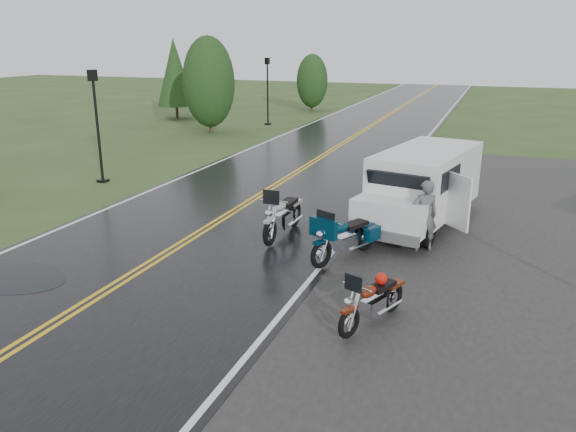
% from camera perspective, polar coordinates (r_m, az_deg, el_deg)
% --- Properties ---
extents(ground, '(120.00, 120.00, 0.00)m').
position_cam_1_polar(ground, '(13.36, -14.46, -5.24)').
color(ground, '#2D471E').
rests_on(ground, ground).
extents(road, '(8.00, 100.00, 0.04)m').
position_cam_1_polar(road, '(21.88, 0.48, 4.18)').
color(road, black).
rests_on(road, ground).
extents(motorcycle_red, '(1.36, 2.04, 1.14)m').
position_cam_1_polar(motorcycle_red, '(9.84, 6.25, -9.59)').
color(motorcycle_red, '#5E1B0A').
rests_on(motorcycle_red, ground).
extents(motorcycle_teal, '(1.68, 2.42, 1.34)m').
position_cam_1_polar(motorcycle_teal, '(12.64, 3.42, -2.75)').
color(motorcycle_teal, '#05263A').
rests_on(motorcycle_teal, ground).
extents(motorcycle_silver, '(0.91, 2.40, 1.41)m').
position_cam_1_polar(motorcycle_silver, '(14.00, -1.88, -0.56)').
color(motorcycle_silver, '#9A9BA1').
rests_on(motorcycle_silver, ground).
extents(van_white, '(3.14, 5.78, 2.15)m').
position_cam_1_polar(van_white, '(14.88, 8.05, 1.86)').
color(van_white, silver).
rests_on(van_white, ground).
extents(person_at_van, '(0.77, 0.67, 1.79)m').
position_cam_1_polar(person_at_van, '(14.13, 13.68, -0.08)').
color(person_at_van, '#4C4C51').
rests_on(person_at_van, ground).
extents(lamp_post_near_left, '(0.35, 0.35, 4.10)m').
position_cam_1_polar(lamp_post_near_left, '(21.61, -18.78, 8.58)').
color(lamp_post_near_left, black).
rests_on(lamp_post_near_left, ground).
extents(lamp_post_far_left, '(0.35, 0.35, 4.09)m').
position_cam_1_polar(lamp_post_far_left, '(35.33, -2.09, 12.55)').
color(lamp_post_far_left, black).
rests_on(lamp_post_far_left, ground).
extents(tree_left_mid, '(2.91, 2.91, 4.54)m').
position_cam_1_polar(tree_left_mid, '(32.42, -8.00, 12.36)').
color(tree_left_mid, '#1E3D19').
rests_on(tree_left_mid, ground).
extents(tree_left_far, '(2.29, 2.29, 3.52)m').
position_cam_1_polar(tree_left_far, '(42.56, 2.46, 12.98)').
color(tree_left_far, '#1E3D19').
rests_on(tree_left_far, ground).
extents(pine_left_far, '(2.44, 2.44, 5.08)m').
position_cam_1_polar(pine_left_far, '(38.65, -11.39, 13.38)').
color(pine_left_far, '#1E3D19').
rests_on(pine_left_far, ground).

